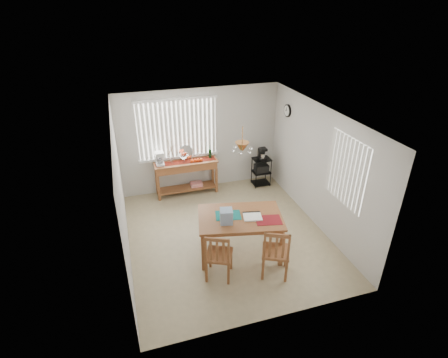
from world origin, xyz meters
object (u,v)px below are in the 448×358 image
object	(u,v)px
chair_left	(219,256)
chair_right	(276,252)
wire_cart	(261,169)
cart_items	(262,154)
dining_table	(240,221)
sideboard	(187,170)

from	to	relation	value
chair_left	chair_right	xyz separation A→B (m)	(0.98, -0.23, 0.02)
wire_cart	cart_items	size ratio (longest dim) A/B	2.43
dining_table	chair_right	size ratio (longest dim) A/B	1.70
chair_right	cart_items	bearing A→B (deg)	71.78
sideboard	cart_items	xyz separation A→B (m)	(1.95, -0.13, 0.24)
wire_cart	chair_right	bearing A→B (deg)	-108.26
sideboard	chair_left	xyz separation A→B (m)	(-0.09, -3.14, -0.18)
wire_cart	chair_right	distance (m)	3.40
sideboard	cart_items	size ratio (longest dim) A/B	5.02
sideboard	chair_left	distance (m)	3.14
cart_items	dining_table	xyz separation A→B (m)	(-1.46, -2.46, -0.16)
wire_cart	dining_table	size ratio (longest dim) A/B	0.43
chair_right	sideboard	bearing A→B (deg)	104.79
wire_cart	chair_left	xyz separation A→B (m)	(-2.04, -3.00, 0.03)
cart_items	chair_left	xyz separation A→B (m)	(-2.04, -3.01, -0.42)
chair_left	chair_right	distance (m)	1.00
dining_table	sideboard	bearing A→B (deg)	100.81
chair_left	cart_items	bearing A→B (deg)	55.83
dining_table	chair_right	xyz separation A→B (m)	(0.39, -0.77, -0.24)
sideboard	chair_right	size ratio (longest dim) A/B	1.53
dining_table	chair_left	xyz separation A→B (m)	(-0.58, -0.54, -0.26)
dining_table	cart_items	bearing A→B (deg)	59.37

